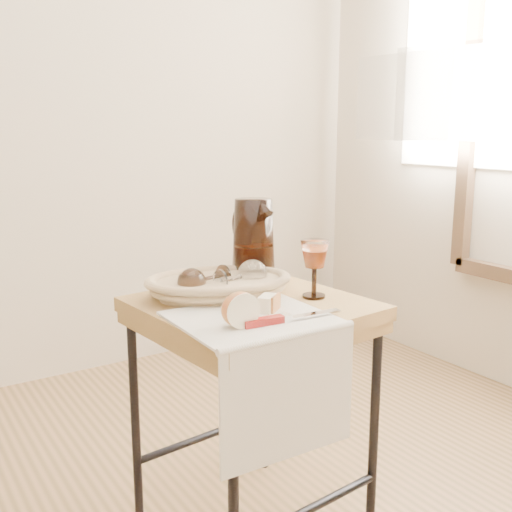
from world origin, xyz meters
TOP-DOWN VIEW (x-y plane):
  - side_table at (0.39, 0.46)m, footprint 0.55×0.55m
  - tea_towel at (0.31, 0.34)m, footprint 0.34×0.31m
  - bread_basket at (0.34, 0.54)m, footprint 0.39×0.32m
  - goblet_lying_a at (0.31, 0.55)m, footprint 0.13×0.09m
  - goblet_lying_b at (0.39, 0.52)m, footprint 0.13×0.09m
  - pitcher at (0.50, 0.61)m, footprint 0.18×0.25m
  - wine_goblet at (0.55, 0.40)m, footprint 0.10×0.10m
  - apple_half at (0.26, 0.30)m, footprint 0.09×0.05m
  - apple_wedge at (0.37, 0.35)m, footprint 0.06×0.06m
  - table_knife at (0.37, 0.27)m, footprint 0.24×0.05m

SIDE VIEW (x-z plane):
  - side_table at x=0.39m, z-range 0.00..0.64m
  - tea_towel at x=0.31m, z-range 0.64..0.65m
  - table_knife at x=0.37m, z-range 0.65..0.67m
  - apple_wedge at x=0.37m, z-range 0.65..0.68m
  - bread_basket at x=0.34m, z-range 0.64..0.69m
  - apple_half at x=0.26m, z-range 0.65..0.72m
  - goblet_lying_a at x=0.31m, z-range 0.65..0.73m
  - goblet_lying_b at x=0.39m, z-range 0.65..0.73m
  - wine_goblet at x=0.55m, z-range 0.64..0.79m
  - pitcher at x=0.50m, z-range 0.62..0.90m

